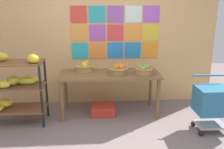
# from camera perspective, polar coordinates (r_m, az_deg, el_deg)

# --- Properties ---
(back_wall_with_art) EXTENTS (4.36, 0.07, 2.88)m
(back_wall_with_art) POSITION_cam_1_polar(r_m,az_deg,el_deg) (4.60, -2.69, 10.60)
(back_wall_with_art) COLOR tan
(back_wall_with_art) RESTS_ON ground
(banana_shelf_unit) EXTENTS (0.95, 0.44, 1.16)m
(banana_shelf_unit) POSITION_cam_1_polar(r_m,az_deg,el_deg) (4.17, -21.77, -2.21)
(banana_shelf_unit) COLOR black
(banana_shelf_unit) RESTS_ON ground
(display_table) EXTENTS (1.70, 0.68, 0.74)m
(display_table) POSITION_cam_1_polar(r_m,az_deg,el_deg) (4.23, -0.59, -0.78)
(display_table) COLOR brown
(display_table) RESTS_ON ground
(fruit_basket_back_left) EXTENTS (0.33, 0.33, 0.18)m
(fruit_basket_back_left) POSITION_cam_1_polar(r_m,az_deg,el_deg) (4.33, -6.42, 1.79)
(fruit_basket_back_left) COLOR #A78B48
(fruit_basket_back_left) RESTS_ON display_table
(fruit_basket_back_right) EXTENTS (0.33, 0.33, 0.17)m
(fruit_basket_back_right) POSITION_cam_1_polar(r_m,az_deg,el_deg) (4.12, 1.44, 1.12)
(fruit_basket_back_right) COLOR olive
(fruit_basket_back_right) RESTS_ON display_table
(fruit_basket_centre) EXTENTS (0.32, 0.32, 0.15)m
(fruit_basket_centre) POSITION_cam_1_polar(r_m,az_deg,el_deg) (4.14, 7.38, 0.93)
(fruit_basket_centre) COLOR #A66E3F
(fruit_basket_centre) RESTS_ON display_table
(produce_crate_under_table) EXTENTS (0.41, 0.35, 0.17)m
(produce_crate_under_table) POSITION_cam_1_polar(r_m,az_deg,el_deg) (4.38, -2.08, -8.09)
(produce_crate_under_table) COLOR red
(produce_crate_under_table) RESTS_ON ground
(shopping_cart) EXTENTS (0.51, 0.44, 0.83)m
(shopping_cart) POSITION_cam_1_polar(r_m,az_deg,el_deg) (3.98, 22.34, -5.88)
(shopping_cart) COLOR black
(shopping_cart) RESTS_ON ground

